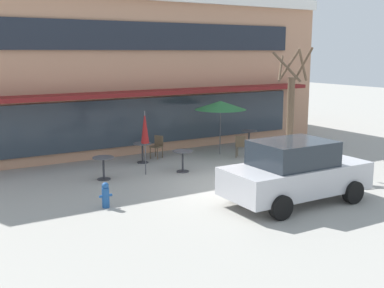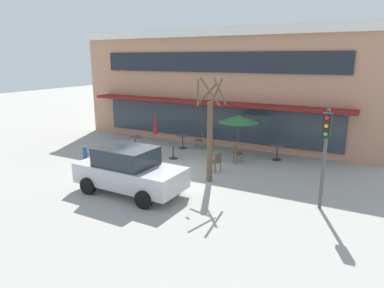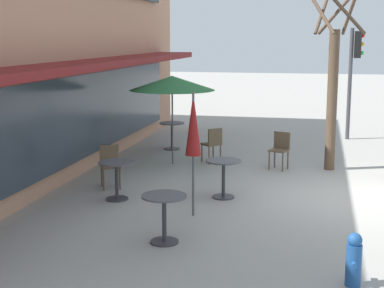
{
  "view_description": "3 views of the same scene",
  "coord_description": "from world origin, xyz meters",
  "px_view_note": "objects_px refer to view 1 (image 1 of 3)",
  "views": [
    {
      "loc": [
        -8.73,
        -11.68,
        4.15
      ],
      "look_at": [
        -0.06,
        2.44,
        0.96
      ],
      "focal_mm": 45.0,
      "sensor_mm": 36.0,
      "label": 1
    },
    {
      "loc": [
        8.36,
        -11.79,
        4.97
      ],
      "look_at": [
        0.72,
        2.34,
        0.94
      ],
      "focal_mm": 32.0,
      "sensor_mm": 36.0,
      "label": 2
    },
    {
      "loc": [
        -11.56,
        0.65,
        3.15
      ],
      "look_at": [
        0.09,
        3.21,
        0.96
      ],
      "focal_mm": 55.0,
      "sensor_mm": 36.0,
      "label": 3
    }
  ],
  "objects_px": {
    "cafe_table_mid_patio": "(103,164)",
    "cafe_chair_2": "(262,153)",
    "cafe_chair_1": "(241,145)",
    "cafe_table_near_wall": "(249,136)",
    "cafe_chair_0": "(157,145)",
    "cafe_table_by_tree": "(183,157)",
    "street_tree": "(290,116)",
    "patio_umbrella_cream_folded": "(145,128)",
    "cafe_table_streetside": "(142,149)",
    "fire_hydrant": "(106,195)",
    "parked_sedan": "(295,172)",
    "patio_umbrella_green_folded": "(220,105)"
  },
  "relations": [
    {
      "from": "cafe_table_by_tree",
      "to": "cafe_chair_1",
      "type": "height_order",
      "value": "cafe_chair_1"
    },
    {
      "from": "patio_umbrella_green_folded",
      "to": "street_tree",
      "type": "distance_m",
      "value": 3.83
    },
    {
      "from": "cafe_table_mid_patio",
      "to": "cafe_chair_0",
      "type": "height_order",
      "value": "cafe_chair_0"
    },
    {
      "from": "cafe_chair_1",
      "to": "fire_hydrant",
      "type": "xyz_separation_m",
      "value": [
        -6.91,
        -3.1,
        -0.17
      ]
    },
    {
      "from": "cafe_table_streetside",
      "to": "fire_hydrant",
      "type": "relative_size",
      "value": 1.08
    },
    {
      "from": "cafe_chair_2",
      "to": "cafe_chair_0",
      "type": "bearing_deg",
      "value": 126.78
    },
    {
      "from": "patio_umbrella_cream_folded",
      "to": "cafe_chair_1",
      "type": "height_order",
      "value": "patio_umbrella_cream_folded"
    },
    {
      "from": "cafe_chair_1",
      "to": "cafe_chair_2",
      "type": "height_order",
      "value": "same"
    },
    {
      "from": "cafe_chair_0",
      "to": "parked_sedan",
      "type": "xyz_separation_m",
      "value": [
        0.61,
        -7.09,
        0.35
      ]
    },
    {
      "from": "cafe_table_near_wall",
      "to": "cafe_table_streetside",
      "type": "distance_m",
      "value": 5.29
    },
    {
      "from": "cafe_chair_0",
      "to": "street_tree",
      "type": "distance_m",
      "value": 5.51
    },
    {
      "from": "cafe_chair_0",
      "to": "street_tree",
      "type": "bearing_deg",
      "value": -58.9
    },
    {
      "from": "parked_sedan",
      "to": "cafe_table_streetside",
      "type": "bearing_deg",
      "value": 102.6
    },
    {
      "from": "fire_hydrant",
      "to": "cafe_chair_0",
      "type": "bearing_deg",
      "value": 49.63
    },
    {
      "from": "patio_umbrella_green_folded",
      "to": "patio_umbrella_cream_folded",
      "type": "bearing_deg",
      "value": -160.85
    },
    {
      "from": "patio_umbrella_cream_folded",
      "to": "cafe_chair_0",
      "type": "height_order",
      "value": "patio_umbrella_cream_folded"
    },
    {
      "from": "cafe_table_near_wall",
      "to": "cafe_table_streetside",
      "type": "xyz_separation_m",
      "value": [
        -5.29,
        -0.24,
        0.0
      ]
    },
    {
      "from": "parked_sedan",
      "to": "street_tree",
      "type": "height_order",
      "value": "street_tree"
    },
    {
      "from": "cafe_table_streetside",
      "to": "cafe_chair_0",
      "type": "height_order",
      "value": "cafe_chair_0"
    },
    {
      "from": "cafe_table_by_tree",
      "to": "patio_umbrella_cream_folded",
      "type": "relative_size",
      "value": 0.35
    },
    {
      "from": "street_tree",
      "to": "patio_umbrella_cream_folded",
      "type": "bearing_deg",
      "value": 150.84
    },
    {
      "from": "cafe_table_by_tree",
      "to": "cafe_table_mid_patio",
      "type": "height_order",
      "value": "same"
    },
    {
      "from": "cafe_table_streetside",
      "to": "patio_umbrella_green_folded",
      "type": "xyz_separation_m",
      "value": [
        3.39,
        -0.26,
        1.51
      ]
    },
    {
      "from": "cafe_table_by_tree",
      "to": "fire_hydrant",
      "type": "xyz_separation_m",
      "value": [
        -3.77,
        -2.3,
        -0.16
      ]
    },
    {
      "from": "cafe_table_near_wall",
      "to": "parked_sedan",
      "type": "distance_m",
      "value": 7.86
    },
    {
      "from": "cafe_table_mid_patio",
      "to": "fire_hydrant",
      "type": "xyz_separation_m",
      "value": [
        -1.02,
        -2.77,
        -0.16
      ]
    },
    {
      "from": "patio_umbrella_cream_folded",
      "to": "parked_sedan",
      "type": "bearing_deg",
      "value": -66.28
    },
    {
      "from": "cafe_table_streetside",
      "to": "patio_umbrella_cream_folded",
      "type": "relative_size",
      "value": 0.35
    },
    {
      "from": "parked_sedan",
      "to": "street_tree",
      "type": "xyz_separation_m",
      "value": [
        2.14,
        2.55,
        1.13
      ]
    },
    {
      "from": "cafe_table_mid_patio",
      "to": "fire_hydrant",
      "type": "height_order",
      "value": "cafe_table_mid_patio"
    },
    {
      "from": "cafe_chair_2",
      "to": "cafe_table_mid_patio",
      "type": "bearing_deg",
      "value": 166.11
    },
    {
      "from": "cafe_table_streetside",
      "to": "cafe_chair_2",
      "type": "bearing_deg",
      "value": -40.6
    },
    {
      "from": "cafe_table_by_tree",
      "to": "parked_sedan",
      "type": "relative_size",
      "value": 0.18
    },
    {
      "from": "cafe_table_mid_patio",
      "to": "cafe_chair_1",
      "type": "height_order",
      "value": "cafe_chair_1"
    },
    {
      "from": "cafe_table_near_wall",
      "to": "cafe_chair_2",
      "type": "height_order",
      "value": "cafe_chair_2"
    },
    {
      "from": "cafe_table_near_wall",
      "to": "cafe_chair_0",
      "type": "height_order",
      "value": "cafe_chair_0"
    },
    {
      "from": "cafe_chair_0",
      "to": "cafe_chair_2",
      "type": "height_order",
      "value": "same"
    },
    {
      "from": "cafe_chair_0",
      "to": "parked_sedan",
      "type": "distance_m",
      "value": 7.13
    },
    {
      "from": "parked_sedan",
      "to": "fire_hydrant",
      "type": "distance_m",
      "value": 5.24
    },
    {
      "from": "cafe_table_by_tree",
      "to": "cafe_table_mid_patio",
      "type": "relative_size",
      "value": 1.0
    },
    {
      "from": "patio_umbrella_green_folded",
      "to": "cafe_table_mid_patio",
      "type": "bearing_deg",
      "value": -166.99
    },
    {
      "from": "patio_umbrella_green_folded",
      "to": "cafe_chair_1",
      "type": "height_order",
      "value": "patio_umbrella_green_folded"
    },
    {
      "from": "patio_umbrella_cream_folded",
      "to": "cafe_chair_2",
      "type": "height_order",
      "value": "patio_umbrella_cream_folded"
    },
    {
      "from": "cafe_table_near_wall",
      "to": "cafe_table_by_tree",
      "type": "distance_m",
      "value": 5.21
    },
    {
      "from": "cafe_table_mid_patio",
      "to": "cafe_chair_1",
      "type": "xyz_separation_m",
      "value": [
        5.89,
        0.32,
        0.01
      ]
    },
    {
      "from": "patio_umbrella_green_folded",
      "to": "cafe_chair_2",
      "type": "height_order",
      "value": "patio_umbrella_green_folded"
    },
    {
      "from": "cafe_table_mid_patio",
      "to": "cafe_chair_2",
      "type": "xyz_separation_m",
      "value": [
        5.56,
        -1.38,
        0.01
      ]
    },
    {
      "from": "parked_sedan",
      "to": "patio_umbrella_cream_folded",
      "type": "bearing_deg",
      "value": 113.72
    },
    {
      "from": "fire_hydrant",
      "to": "parked_sedan",
      "type": "bearing_deg",
      "value": -26.44
    },
    {
      "from": "cafe_table_by_tree",
      "to": "street_tree",
      "type": "xyz_separation_m",
      "value": [
        3.03,
        -2.08,
        1.49
      ]
    }
  ]
}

